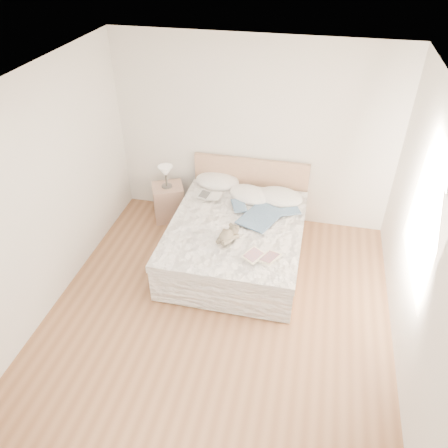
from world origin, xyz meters
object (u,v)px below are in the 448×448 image
at_px(bed, 237,238).
at_px(teddy_bear, 226,240).
at_px(photo_book, 210,196).
at_px(table_lamp, 166,172).
at_px(nightstand, 169,202).
at_px(childrens_book, 261,257).

distance_m(bed, teddy_bear, 0.60).
relative_size(photo_book, teddy_bear, 1.08).
bearing_deg(table_lamp, teddy_bear, -45.17).
relative_size(bed, table_lamp, 6.27).
relative_size(bed, photo_book, 6.58).
relative_size(nightstand, teddy_bear, 1.85).
height_order(bed, nightstand, bed).
distance_m(table_lamp, teddy_bear, 1.66).
distance_m(table_lamp, childrens_book, 2.15).
xyz_separation_m(photo_book, childrens_book, (0.92, -1.16, 0.00)).
relative_size(nightstand, photo_book, 1.72).
bearing_deg(table_lamp, bed, -29.30).
bearing_deg(nightstand, table_lamp, -106.57).
height_order(bed, childrens_book, bed).
height_order(photo_book, teddy_bear, teddy_bear).
distance_m(nightstand, photo_book, 0.83).
distance_m(bed, childrens_book, 0.88).
height_order(nightstand, table_lamp, table_lamp).
xyz_separation_m(table_lamp, childrens_book, (1.64, -1.38, -0.18)).
relative_size(bed, teddy_bear, 7.09).
bearing_deg(bed, teddy_bear, -95.02).
distance_m(bed, nightstand, 1.39).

